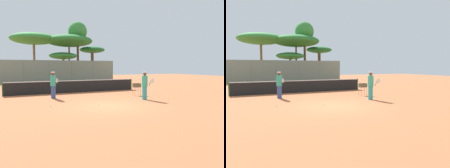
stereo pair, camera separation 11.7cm
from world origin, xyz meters
TOP-DOWN VIEW (x-y plane):
  - ground_plane at (0.00, 0.00)m, footprint 80.00×80.00m
  - tennis_net at (0.00, 7.11)m, footprint 11.38×0.10m
  - back_fence at (0.00, 20.71)m, footprint 20.25×0.08m
  - tree_0 at (-1.67, 23.47)m, footprint 6.80×6.80m
  - tree_1 at (4.74, 22.25)m, footprint 2.93×2.93m
  - tree_2 at (2.50, 22.58)m, footprint 4.28×4.28m
  - tree_3 at (7.92, 24.40)m, footprint 4.36×4.36m
  - tree_4 at (3.44, 22.58)m, footprint 7.27×7.27m
  - player_white_outfit at (3.27, 1.18)m, footprint 0.61×0.86m
  - player_red_cap at (-2.33, 4.40)m, footprint 0.43×0.93m
  - ball_cart at (3.93, 3.28)m, footprint 0.56×0.41m
  - tennis_ball_0 at (-1.39, 3.10)m, footprint 0.07×0.07m
  - tennis_ball_1 at (2.86, 4.31)m, footprint 0.07×0.07m
  - tennis_ball_2 at (0.37, 6.15)m, footprint 0.07×0.07m
  - tennis_ball_3 at (-3.04, 1.26)m, footprint 0.07×0.07m
  - tennis_ball_4 at (4.75, 0.50)m, footprint 0.07×0.07m
  - tennis_ball_5 at (-0.42, 0.50)m, footprint 0.07×0.07m
  - parked_car at (2.52, 23.43)m, footprint 4.20×1.70m

SIDE VIEW (x-z plane):
  - ground_plane at x=0.00m, z-range 0.00..0.00m
  - tennis_ball_0 at x=-1.39m, z-range 0.00..0.07m
  - tennis_ball_1 at x=2.86m, z-range 0.00..0.07m
  - tennis_ball_2 at x=0.37m, z-range 0.00..0.07m
  - tennis_ball_3 at x=-3.04m, z-range 0.00..0.07m
  - tennis_ball_4 at x=4.75m, z-range 0.00..0.07m
  - tennis_ball_5 at x=-0.42m, z-range 0.00..0.07m
  - tennis_net at x=0.00m, z-range 0.02..1.09m
  - parked_car at x=2.52m, z-range -0.14..1.46m
  - ball_cart at x=3.93m, z-range 0.24..1.18m
  - player_red_cap at x=-2.33m, z-range 0.03..1.93m
  - player_white_outfit at x=3.27m, z-range 0.04..1.95m
  - back_fence at x=0.00m, z-range 0.00..3.14m
  - tree_2 at x=2.50m, z-range 1.63..6.05m
  - tree_3 at x=7.92m, z-range 2.12..7.77m
  - tree_4 at x=3.44m, z-range 2.64..9.77m
  - tree_0 at x=-1.67m, z-range 2.73..9.96m
  - tree_1 at x=4.74m, z-range 2.98..12.16m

